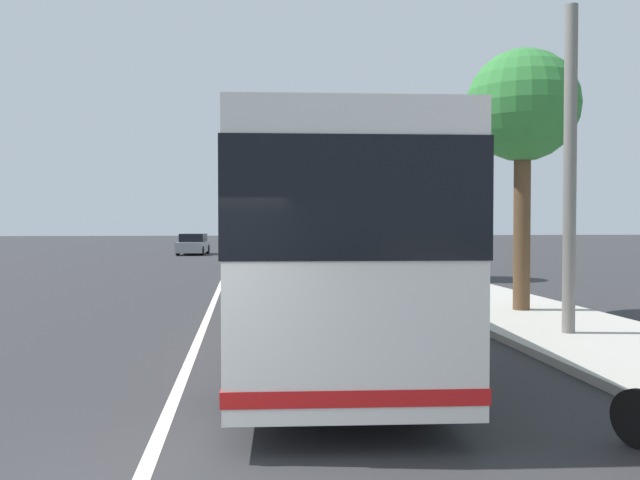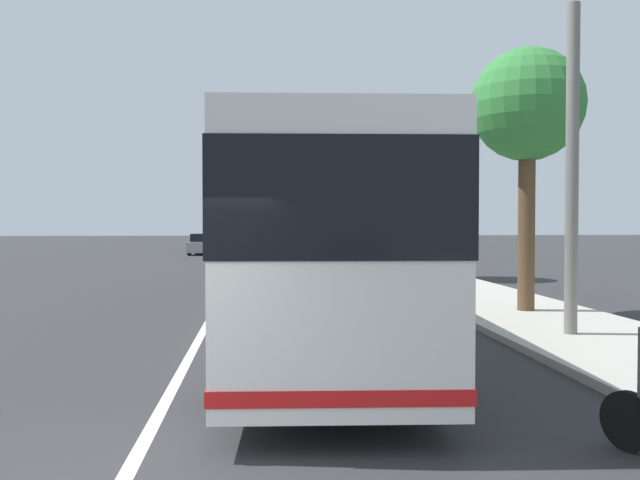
# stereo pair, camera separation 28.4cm
# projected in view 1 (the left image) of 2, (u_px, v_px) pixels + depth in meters

# --- Properties ---
(sidewalk_curb) EXTENTS (110.00, 3.60, 0.14)m
(sidewalk_curb) POSITION_uv_depth(u_px,v_px,m) (533.00, 317.00, 15.28)
(sidewalk_curb) COLOR #B2ADA3
(sidewalk_curb) RESTS_ON ground
(lane_divider_line) EXTENTS (110.00, 0.16, 0.01)m
(lane_divider_line) POSITION_uv_depth(u_px,v_px,m) (204.00, 326.00, 14.46)
(lane_divider_line) COLOR silver
(lane_divider_line) RESTS_ON ground
(coach_bus) EXTENTS (11.76, 3.21, 3.46)m
(coach_bus) POSITION_uv_depth(u_px,v_px,m) (321.00, 237.00, 11.97)
(coach_bus) COLOR silver
(coach_bus) RESTS_ON ground
(car_side_street) EXTENTS (4.30, 1.91, 1.42)m
(car_side_street) POSITION_uv_depth(u_px,v_px,m) (266.00, 254.00, 33.30)
(car_side_street) COLOR #2D7238
(car_side_street) RESTS_ON ground
(car_behind_bus) EXTENTS (4.38, 2.13, 1.47)m
(car_behind_bus) POSITION_uv_depth(u_px,v_px,m) (193.00, 245.00, 46.67)
(car_behind_bus) COLOR gray
(car_behind_bus) RESTS_ON ground
(roadside_tree_mid_block) EXTENTS (2.69, 2.69, 6.43)m
(roadside_tree_mid_block) POSITION_uv_depth(u_px,v_px,m) (523.00, 109.00, 15.97)
(roadside_tree_mid_block) COLOR brown
(roadside_tree_mid_block) RESTS_ON ground
(roadside_tree_far_block) EXTENTS (3.28, 3.28, 5.31)m
(roadside_tree_far_block) POSITION_uv_depth(u_px,v_px,m) (427.00, 187.00, 26.26)
(roadside_tree_far_block) COLOR brown
(roadside_tree_far_block) RESTS_ON ground
(utility_pole) EXTENTS (0.24, 0.24, 6.39)m
(utility_pole) POSITION_uv_depth(u_px,v_px,m) (570.00, 173.00, 12.65)
(utility_pole) COLOR slate
(utility_pole) RESTS_ON ground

